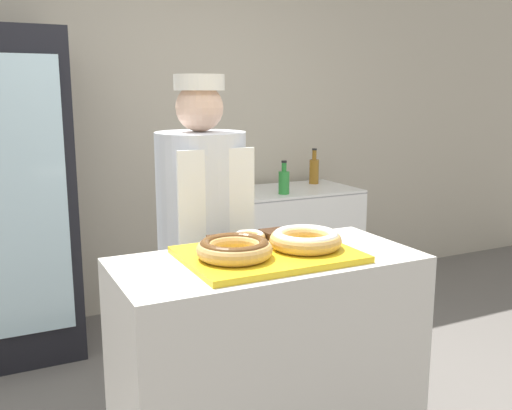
{
  "coord_description": "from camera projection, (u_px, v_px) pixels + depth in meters",
  "views": [
    {
      "loc": [
        -0.93,
        -1.79,
        1.54
      ],
      "look_at": [
        0.0,
        0.1,
        1.12
      ],
      "focal_mm": 40.0,
      "sensor_mm": 36.0,
      "label": 1
    }
  ],
  "objects": [
    {
      "name": "brownie_back_right",
      "position": [
        275.0,
        234.0,
        2.28
      ],
      "size": [
        0.1,
        0.1,
        0.03
      ],
      "color": "#382111",
      "rests_on": "serving_tray"
    },
    {
      "name": "wall_back",
      "position": [
        125.0,
        121.0,
        3.9
      ],
      "size": [
        8.0,
        0.06,
        2.7
      ],
      "color": "#BCB29E",
      "rests_on": "ground_plane"
    },
    {
      "name": "beverage_fridge",
      "position": [
        11.0,
        197.0,
        3.3
      ],
      "size": [
        0.66,
        0.66,
        1.89
      ],
      "color": "black",
      "rests_on": "ground_plane"
    },
    {
      "name": "donut_mini_center",
      "position": [
        249.0,
        236.0,
        2.23
      ],
      "size": [
        0.13,
        0.13,
        0.04
      ],
      "color": "tan",
      "rests_on": "serving_tray"
    },
    {
      "name": "donut_light_glaze",
      "position": [
        306.0,
        239.0,
        2.13
      ],
      "size": [
        0.27,
        0.27,
        0.07
      ],
      "color": "tan",
      "rests_on": "serving_tray"
    },
    {
      "name": "bottle_green",
      "position": [
        284.0,
        181.0,
        3.91
      ],
      "size": [
        0.08,
        0.08,
        0.23
      ],
      "color": "#2D8C38",
      "rests_on": "chest_freezer"
    },
    {
      "name": "baker_person",
      "position": [
        203.0,
        247.0,
        2.62
      ],
      "size": [
        0.41,
        0.41,
        1.62
      ],
      "color": "#4C4C51",
      "rests_on": "ground_plane"
    },
    {
      "name": "bottle_amber",
      "position": [
        314.0,
        170.0,
        4.35
      ],
      "size": [
        0.07,
        0.07,
        0.27
      ],
      "color": "#99661E",
      "rests_on": "chest_freezer"
    },
    {
      "name": "donut_chocolate_glaze",
      "position": [
        234.0,
        248.0,
        2.0
      ],
      "size": [
        0.27,
        0.27,
        0.07
      ],
      "color": "tan",
      "rests_on": "serving_tray"
    },
    {
      "name": "serving_tray",
      "position": [
        268.0,
        254.0,
        2.1
      ],
      "size": [
        0.62,
        0.46,
        0.02
      ],
      "color": "yellow",
      "rests_on": "display_counter"
    },
    {
      "name": "chest_freezer",
      "position": [
        288.0,
        245.0,
        4.21
      ],
      "size": [
        0.96,
        0.59,
        0.85
      ],
      "color": "white",
      "rests_on": "ground_plane"
    },
    {
      "name": "display_counter",
      "position": [
        267.0,
        375.0,
        2.19
      ],
      "size": [
        1.13,
        0.54,
        0.94
      ],
      "color": "beige",
      "rests_on": "ground_plane"
    },
    {
      "name": "brownie_back_left",
      "position": [
        223.0,
        241.0,
        2.18
      ],
      "size": [
        0.1,
        0.1,
        0.03
      ],
      "color": "#382111",
      "rests_on": "serving_tray"
    }
  ]
}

